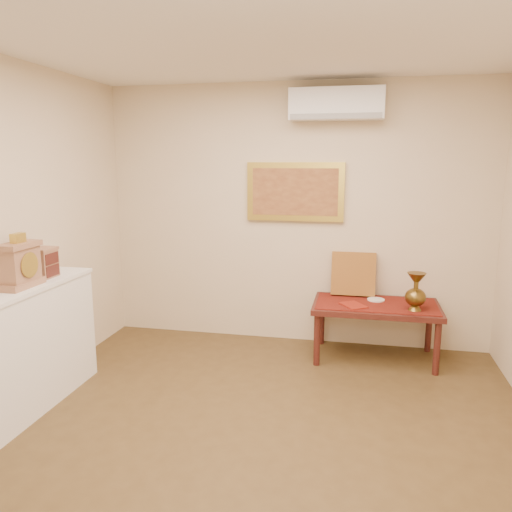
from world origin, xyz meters
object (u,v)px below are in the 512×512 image
(brass_urn_tall, at_px, (416,287))
(low_table, at_px, (376,311))
(mantel_clock, at_px, (21,265))
(wooden_chest, at_px, (44,263))

(brass_urn_tall, height_order, low_table, brass_urn_tall)
(low_table, bearing_deg, brass_urn_tall, -24.29)
(mantel_clock, bearing_deg, brass_urn_tall, 25.74)
(wooden_chest, bearing_deg, low_table, 25.43)
(wooden_chest, relative_size, low_table, 0.20)
(brass_urn_tall, distance_m, mantel_clock, 3.34)
(mantel_clock, bearing_deg, wooden_chest, 95.56)
(brass_urn_tall, distance_m, wooden_chest, 3.24)
(brass_urn_tall, xyz_separation_m, mantel_clock, (-2.99, -1.44, 0.38))
(mantel_clock, height_order, low_table, mantel_clock)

